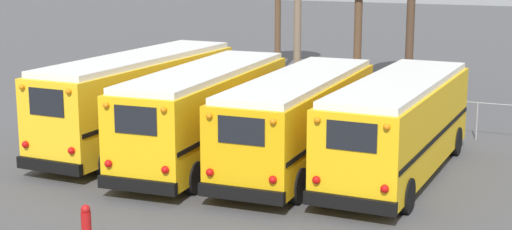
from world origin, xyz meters
The scene contains 8 objects.
ground_plane centered at (0.00, 0.00, 0.00)m, with size 160.00×160.00×0.00m, color #4C4C4F.
school_bus_0 centered at (-4.65, 0.81, 1.78)m, with size 2.66×10.01×3.29m.
school_bus_1 centered at (-1.55, -0.08, 1.71)m, with size 2.92×9.53×3.14m.
school_bus_2 centered at (1.55, 0.38, 1.65)m, with size 2.77×9.56×3.01m.
school_bus_3 centered at (4.65, 0.81, 1.66)m, with size 2.71×9.49×3.05m.
utility_pole centered at (-3.24, 12.74, 3.68)m, with size 1.80×0.35×7.15m.
fence_line centered at (0.00, 6.69, 0.98)m, with size 17.36×0.06×1.42m.
fire_hydrant centered at (-0.65, -7.97, 0.52)m, with size 0.24×0.24×1.03m.
Camera 1 is at (10.13, -22.42, 6.91)m, focal length 55.00 mm.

